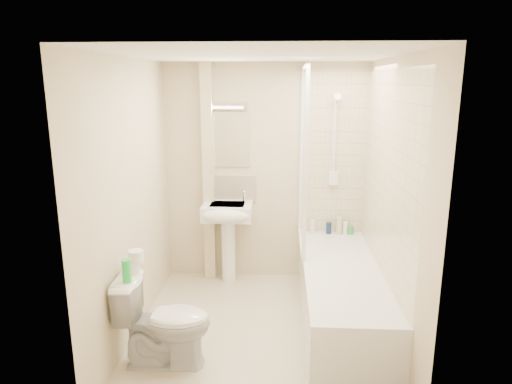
{
  "coord_description": "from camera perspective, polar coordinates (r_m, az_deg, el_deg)",
  "views": [
    {
      "loc": [
        0.18,
        -3.7,
        2.2
      ],
      "look_at": [
        -0.04,
        0.2,
        1.25
      ],
      "focal_mm": 32.0,
      "sensor_mm": 36.0,
      "label": 1
    }
  ],
  "objects": [
    {
      "name": "floor",
      "position": [
        4.31,
        0.38,
        -17.02
      ],
      "size": [
        2.5,
        2.5,
        0.0
      ],
      "primitive_type": "plane",
      "color": "beige",
      "rests_on": "ground"
    },
    {
      "name": "wall_back",
      "position": [
        5.06,
        1.11,
        2.26
      ],
      "size": [
        2.2,
        0.02,
        2.4
      ],
      "primitive_type": "cube",
      "color": "beige",
      "rests_on": "ground"
    },
    {
      "name": "wall_left",
      "position": [
        4.04,
        -15.36,
        -1.15
      ],
      "size": [
        0.02,
        2.5,
        2.4
      ],
      "primitive_type": "cube",
      "color": "beige",
      "rests_on": "ground"
    },
    {
      "name": "wall_right",
      "position": [
        3.94,
        16.59,
        -1.61
      ],
      "size": [
        0.02,
        2.5,
        2.4
      ],
      "primitive_type": "cube",
      "color": "beige",
      "rests_on": "ground"
    },
    {
      "name": "ceiling",
      "position": [
        3.71,
        0.44,
        16.75
      ],
      "size": [
        2.2,
        2.5,
        0.02
      ],
      "primitive_type": "cube",
      "color": "white",
      "rests_on": "wall_back"
    },
    {
      "name": "tile_back",
      "position": [
        5.03,
        9.71,
        4.62
      ],
      "size": [
        0.7,
        0.01,
        1.75
      ],
      "primitive_type": "cube",
      "color": "beige",
      "rests_on": "wall_back"
    },
    {
      "name": "tile_right",
      "position": [
        4.08,
        16.01,
        2.18
      ],
      "size": [
        0.01,
        2.1,
        1.75
      ],
      "primitive_type": "cube",
      "color": "beige",
      "rests_on": "wall_right"
    },
    {
      "name": "pipe_boxing",
      "position": [
        5.06,
        -5.95,
        2.19
      ],
      "size": [
        0.12,
        0.12,
        2.4
      ],
      "primitive_type": "cube",
      "color": "beige",
      "rests_on": "ground"
    },
    {
      "name": "splashback",
      "position": [
        5.11,
        -3.36,
        0.42
      ],
      "size": [
        0.6,
        0.02,
        0.3
      ],
      "primitive_type": "cube",
      "color": "beige",
      "rests_on": "wall_back"
    },
    {
      "name": "mirror",
      "position": [
        5.01,
        -3.45,
        6.54
      ],
      "size": [
        0.46,
        0.01,
        0.6
      ],
      "primitive_type": "cube",
      "color": "white",
      "rests_on": "wall_back"
    },
    {
      "name": "strip_light",
      "position": [
        4.96,
        -3.54,
        10.75
      ],
      "size": [
        0.42,
        0.07,
        0.07
      ],
      "primitive_type": "cube",
      "color": "silver",
      "rests_on": "wall_back"
    },
    {
      "name": "bathtub",
      "position": [
        4.38,
        10.6,
        -12.44
      ],
      "size": [
        0.7,
        2.1,
        0.55
      ],
      "color": "white",
      "rests_on": "ground"
    },
    {
      "name": "shower_screen",
      "position": [
        4.57,
        5.94,
        4.14
      ],
      "size": [
        0.04,
        0.92,
        1.8
      ],
      "color": "white",
      "rests_on": "bathtub"
    },
    {
      "name": "shower_fixture",
      "position": [
        4.97,
        9.8,
        5.91
      ],
      "size": [
        0.1,
        0.16,
        0.99
      ],
      "color": "white",
      "rests_on": "wall_back"
    },
    {
      "name": "pedestal_sink",
      "position": [
        4.98,
        -3.61,
        -3.61
      ],
      "size": [
        0.53,
        0.49,
        1.03
      ],
      "color": "white",
      "rests_on": "ground"
    },
    {
      "name": "bottle_white_a",
      "position": [
        5.12,
        7.06,
        -4.33
      ],
      "size": [
        0.06,
        0.06,
        0.15
      ],
      "primitive_type": "cylinder",
      "color": "white",
      "rests_on": "bathtub"
    },
    {
      "name": "bottle_blue",
      "position": [
        5.14,
        9.08,
        -4.47
      ],
      "size": [
        0.06,
        0.06,
        0.13
      ],
      "primitive_type": "cylinder",
      "color": "navy",
      "rests_on": "bathtub"
    },
    {
      "name": "bottle_cream",
      "position": [
        5.15,
        10.37,
        -4.15
      ],
      "size": [
        0.06,
        0.06,
        0.19
      ],
      "primitive_type": "cylinder",
      "color": "beige",
      "rests_on": "bathtub"
    },
    {
      "name": "bottle_white_b",
      "position": [
        5.16,
        11.08,
        -4.42
      ],
      "size": [
        0.05,
        0.05,
        0.14
      ],
      "primitive_type": "cylinder",
      "color": "white",
      "rests_on": "bathtub"
    },
    {
      "name": "bottle_green",
      "position": [
        5.18,
        11.77,
        -4.72
      ],
      "size": [
        0.06,
        0.06,
        0.08
      ],
      "primitive_type": "cylinder",
      "color": "green",
      "rests_on": "bathtub"
    },
    {
      "name": "toilet",
      "position": [
        3.79,
        -11.36,
        -15.53
      ],
      "size": [
        0.45,
        0.74,
        0.73
      ],
      "primitive_type": "imported",
      "rotation": [
        0.0,
        0.0,
        1.6
      ],
      "color": "white",
      "rests_on": "ground"
    },
    {
      "name": "toilet_roll_lower",
      "position": [
        3.76,
        -15.15,
        -9.08
      ],
      "size": [
        0.11,
        0.11,
        0.09
      ],
      "primitive_type": "cylinder",
      "color": "white",
      "rests_on": "toilet"
    },
    {
      "name": "toilet_roll_upper",
      "position": [
        3.72,
        -14.78,
        -7.77
      ],
      "size": [
        0.12,
        0.12,
        0.09
      ],
      "primitive_type": "cylinder",
      "color": "white",
      "rests_on": "toilet_roll_lower"
    },
    {
      "name": "green_bottle",
      "position": [
        3.59,
        -15.89,
        -9.47
      ],
      "size": [
        0.07,
        0.07,
        0.18
      ],
      "primitive_type": "cylinder",
      "color": "green",
      "rests_on": "toilet"
    }
  ]
}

